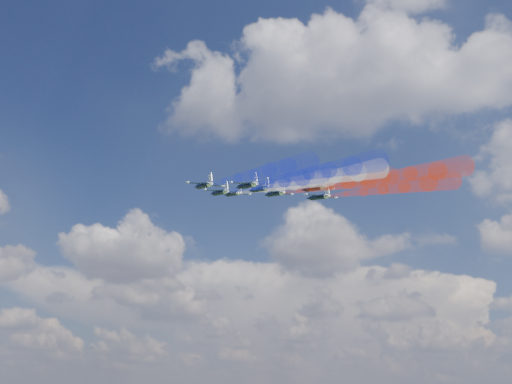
% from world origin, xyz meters
% --- Properties ---
extents(jet_lead, '(17.26, 17.32, 6.74)m').
position_xyz_m(jet_lead, '(-20.56, 8.04, 154.45)').
color(jet_lead, black).
extents(trail_lead, '(37.98, 37.91, 14.94)m').
position_xyz_m(trail_lead, '(0.67, -13.01, 148.01)').
color(trail_lead, white).
extents(jet_inner_left, '(17.26, 17.32, 6.74)m').
position_xyz_m(jet_inner_left, '(-19.38, -6.14, 150.29)').
color(jet_inner_left, black).
extents(trail_inner_left, '(37.98, 37.91, 14.94)m').
position_xyz_m(trail_inner_left, '(1.85, -27.19, 143.85)').
color(trail_inner_left, '#1723C5').
extents(jet_inner_right, '(17.26, 17.32, 6.74)m').
position_xyz_m(jet_inner_right, '(-6.47, 6.37, 152.47)').
color(jet_inner_right, black).
extents(trail_inner_right, '(37.98, 37.91, 14.94)m').
position_xyz_m(trail_inner_right, '(14.77, -14.68, 146.03)').
color(trail_inner_right, red).
extents(jet_outer_left, '(17.26, 17.32, 6.74)m').
position_xyz_m(jet_outer_left, '(-19.03, -18.72, 148.30)').
color(jet_outer_left, black).
extents(trail_outer_left, '(37.98, 37.91, 14.94)m').
position_xyz_m(trail_outer_left, '(2.21, -39.77, 141.85)').
color(trail_outer_left, '#1723C5').
extents(jet_center_third, '(17.26, 17.32, 6.74)m').
position_xyz_m(jet_center_third, '(-7.15, -6.88, 149.78)').
color(jet_center_third, black).
extents(trail_center_third, '(37.98, 37.91, 14.94)m').
position_xyz_m(trail_center_third, '(14.08, -27.93, 143.33)').
color(trail_center_third, white).
extents(jet_outer_right, '(17.26, 17.32, 6.74)m').
position_xyz_m(jet_outer_right, '(6.85, 6.61, 150.13)').
color(jet_outer_right, black).
extents(trail_outer_right, '(37.98, 37.91, 14.94)m').
position_xyz_m(trail_outer_right, '(28.08, -14.44, 143.68)').
color(trail_outer_right, red).
extents(jet_rear_left, '(17.26, 17.32, 6.74)m').
position_xyz_m(jet_rear_left, '(-5.61, -21.79, 145.85)').
color(jet_rear_left, black).
extents(trail_rear_left, '(37.98, 37.91, 14.94)m').
position_xyz_m(trail_rear_left, '(15.63, -42.84, 139.40)').
color(trail_rear_left, '#1723C5').
extents(jet_rear_right, '(17.26, 17.32, 6.74)m').
position_xyz_m(jet_rear_right, '(9.26, -9.46, 147.49)').
color(jet_rear_right, black).
extents(trail_rear_right, '(37.98, 37.91, 14.94)m').
position_xyz_m(trail_rear_right, '(30.49, -30.51, 141.04)').
color(trail_rear_right, red).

